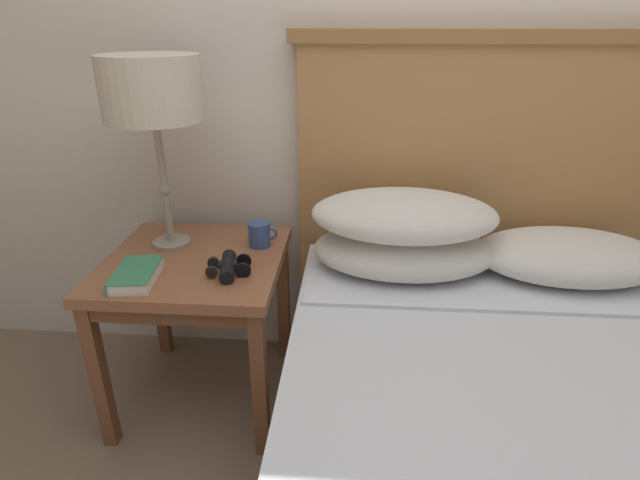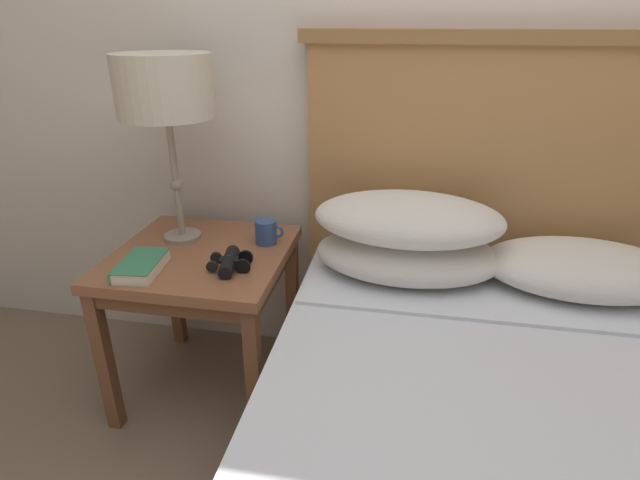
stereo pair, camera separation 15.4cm
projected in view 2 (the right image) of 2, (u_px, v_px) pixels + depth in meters
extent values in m
cube|color=silver|center=(425.00, 17.00, 1.62)|extent=(8.00, 0.06, 2.60)
cube|color=brown|center=(201.00, 256.00, 1.70)|extent=(0.58, 0.58, 0.04)
cube|color=brown|center=(202.00, 268.00, 1.72)|extent=(0.55, 0.55, 0.05)
cube|color=brown|center=(105.00, 362.00, 1.63)|extent=(0.04, 0.04, 0.53)
cube|color=brown|center=(254.00, 381.00, 1.55)|extent=(0.04, 0.04, 0.53)
cube|color=brown|center=(174.00, 286.00, 2.09)|extent=(0.04, 0.04, 0.53)
cube|color=brown|center=(292.00, 298.00, 2.01)|extent=(0.04, 0.04, 0.53)
cube|color=white|center=(487.00, 297.00, 1.52)|extent=(1.13, 0.28, 0.01)
cube|color=#AD7A47|center=(479.00, 226.00, 1.80)|extent=(1.24, 0.06, 1.22)
cube|color=olive|center=(506.00, 37.00, 1.54)|extent=(1.30, 0.10, 0.04)
ellipsoid|color=silver|center=(407.00, 255.00, 1.63)|extent=(0.60, 0.36, 0.15)
ellipsoid|color=silver|center=(582.00, 268.00, 1.54)|extent=(0.60, 0.36, 0.15)
ellipsoid|color=silver|center=(408.00, 218.00, 1.58)|extent=(0.60, 0.36, 0.15)
cylinder|color=gray|center=(183.00, 236.00, 1.80)|extent=(0.13, 0.13, 0.01)
cylinder|color=gray|center=(176.00, 179.00, 1.71)|extent=(0.02, 0.02, 0.42)
sphere|color=gray|center=(176.00, 184.00, 1.72)|extent=(0.04, 0.04, 0.04)
cylinder|color=beige|center=(164.00, 86.00, 1.59)|extent=(0.31, 0.31, 0.20)
cube|color=silver|center=(142.00, 266.00, 1.56)|extent=(0.14, 0.21, 0.04)
cube|color=#337F56|center=(141.00, 261.00, 1.55)|extent=(0.14, 0.21, 0.00)
cube|color=#337F56|center=(124.00, 266.00, 1.56)|extent=(0.03, 0.20, 0.04)
cylinder|color=black|center=(227.00, 267.00, 1.55)|extent=(0.06, 0.10, 0.04)
cylinder|color=black|center=(243.00, 267.00, 1.55)|extent=(0.05, 0.02, 0.05)
cylinder|color=black|center=(212.00, 267.00, 1.55)|extent=(0.04, 0.02, 0.04)
cylinder|color=black|center=(231.00, 258.00, 1.60)|extent=(0.06, 0.10, 0.04)
cylinder|color=black|center=(246.00, 258.00, 1.60)|extent=(0.05, 0.02, 0.05)
cylinder|color=black|center=(216.00, 258.00, 1.60)|extent=(0.04, 0.02, 0.04)
cube|color=black|center=(229.00, 260.00, 1.57)|extent=(0.06, 0.05, 0.01)
cylinder|color=black|center=(229.00, 259.00, 1.57)|extent=(0.02, 0.01, 0.02)
cylinder|color=#334C84|center=(266.00, 232.00, 1.74)|extent=(0.08, 0.08, 0.08)
torus|color=#334C84|center=(277.00, 231.00, 1.74)|extent=(0.05, 0.01, 0.05)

